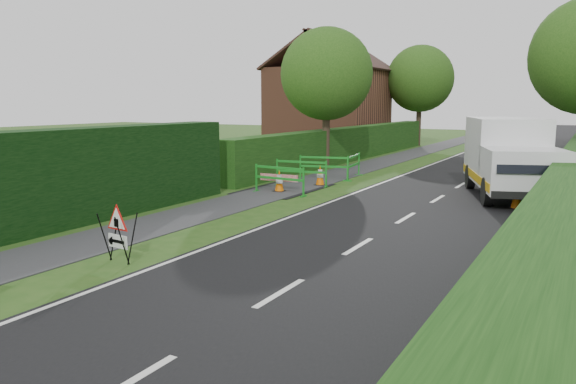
% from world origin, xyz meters
% --- Properties ---
extents(ground, '(120.00, 120.00, 0.00)m').
position_xyz_m(ground, '(0.00, 0.00, 0.00)').
color(ground, '#234A15').
rests_on(ground, ground).
extents(road_surface, '(6.00, 90.00, 0.02)m').
position_xyz_m(road_surface, '(2.50, 35.00, 0.00)').
color(road_surface, black).
rests_on(road_surface, ground).
extents(footpath, '(2.00, 90.00, 0.02)m').
position_xyz_m(footpath, '(-3.00, 35.00, 0.01)').
color(footpath, '#2D2D30').
rests_on(footpath, ground).
extents(hedge_west_far, '(1.00, 24.00, 1.80)m').
position_xyz_m(hedge_west_far, '(-5.00, 22.00, 0.00)').
color(hedge_west_far, '#14380F').
rests_on(hedge_west_far, ground).
extents(house_west, '(7.50, 7.40, 7.88)m').
position_xyz_m(house_west, '(-10.00, 30.00, 2.90)').
color(house_west, brown).
rests_on(house_west, ground).
extents(tree_nw, '(4.40, 4.40, 6.70)m').
position_xyz_m(tree_nw, '(-4.60, 18.00, 4.48)').
color(tree_nw, '#2D2116').
rests_on(tree_nw, ground).
extents(tree_fw, '(4.80, 4.80, 7.24)m').
position_xyz_m(tree_fw, '(-4.60, 34.00, 4.83)').
color(tree_fw, '#2D2116').
rests_on(tree_fw, ground).
extents(triangle_sign, '(0.76, 0.76, 1.00)m').
position_xyz_m(triangle_sign, '(-1.23, 1.03, 0.70)').
color(triangle_sign, black).
rests_on(triangle_sign, ground).
extents(works_van, '(3.96, 6.14, 2.63)m').
position_xyz_m(works_van, '(4.42, 13.22, 1.39)').
color(works_van, silver).
rests_on(works_van, ground).
extents(traffic_cone_0, '(0.38, 0.38, 0.79)m').
position_xyz_m(traffic_cone_0, '(4.98, 11.00, 0.39)').
color(traffic_cone_0, black).
rests_on(traffic_cone_0, ground).
extents(traffic_cone_1, '(0.38, 0.38, 0.79)m').
position_xyz_m(traffic_cone_1, '(5.43, 13.70, 0.39)').
color(traffic_cone_1, black).
rests_on(traffic_cone_1, ground).
extents(traffic_cone_2, '(0.38, 0.38, 0.79)m').
position_xyz_m(traffic_cone_2, '(5.13, 15.56, 0.39)').
color(traffic_cone_2, black).
rests_on(traffic_cone_2, ground).
extents(traffic_cone_3, '(0.38, 0.38, 0.79)m').
position_xyz_m(traffic_cone_3, '(-2.87, 10.39, 0.39)').
color(traffic_cone_3, black).
rests_on(traffic_cone_3, ground).
extents(traffic_cone_4, '(0.38, 0.38, 0.79)m').
position_xyz_m(traffic_cone_4, '(-2.26, 12.47, 0.39)').
color(traffic_cone_4, black).
rests_on(traffic_cone_4, ground).
extents(ped_barrier_0, '(2.08, 0.54, 1.00)m').
position_xyz_m(ped_barrier_0, '(-2.61, 9.94, 0.63)').
color(ped_barrier_0, '#188620').
rests_on(ped_barrier_0, ground).
extents(ped_barrier_1, '(2.09, 0.58, 1.00)m').
position_xyz_m(ped_barrier_1, '(-2.84, 12.02, 0.63)').
color(ped_barrier_1, '#188620').
rests_on(ped_barrier_1, ground).
extents(ped_barrier_2, '(2.08, 0.84, 1.00)m').
position_xyz_m(ped_barrier_2, '(-2.82, 14.01, 0.63)').
color(ped_barrier_2, '#188620').
rests_on(ped_barrier_2, ground).
extents(ped_barrier_3, '(0.65, 2.09, 1.00)m').
position_xyz_m(ped_barrier_3, '(-1.94, 15.04, 0.63)').
color(ped_barrier_3, '#188620').
rests_on(ped_barrier_3, ground).
extents(redwhite_plank, '(1.50, 0.15, 0.25)m').
position_xyz_m(redwhite_plank, '(-3.10, 10.75, 0.00)').
color(redwhite_plank, red).
rests_on(redwhite_plank, ground).
extents(hatchback_car, '(2.13, 3.76, 1.21)m').
position_xyz_m(hatchback_car, '(2.05, 24.13, 0.60)').
color(hatchback_car, silver).
rests_on(hatchback_car, ground).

